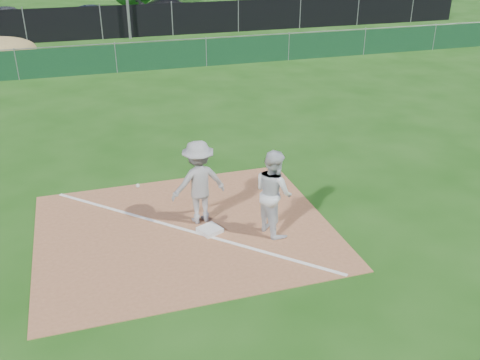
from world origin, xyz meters
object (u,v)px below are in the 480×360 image
(runner, at_px, (273,192))
(car_right, at_px, (174,10))
(play_at_first, at_px, (199,182))
(car_left, at_px, (8,18))
(car_mid, at_px, (98,17))
(first_base, at_px, (210,230))

(runner, relative_size, car_right, 0.38)
(play_at_first, xyz_separation_m, car_left, (-5.61, 26.17, -0.17))
(car_mid, bearing_deg, runner, 175.68)
(car_left, bearing_deg, car_right, -77.03)
(car_mid, xyz_separation_m, car_right, (5.03, 1.58, 0.02))
(first_base, bearing_deg, play_at_first, 98.68)
(runner, bearing_deg, first_base, 63.10)
(runner, relative_size, car_mid, 0.44)
(car_mid, relative_size, car_right, 0.85)
(first_base, relative_size, play_at_first, 0.22)
(play_at_first, xyz_separation_m, car_right, (4.71, 27.04, -0.22))
(car_right, bearing_deg, runner, 172.78)
(first_base, relative_size, runner, 0.23)
(car_left, height_order, car_right, car_left)
(play_at_first, height_order, car_mid, play_at_first)
(runner, xyz_separation_m, car_left, (-6.95, 27.02, -0.14))
(first_base, height_order, car_right, car_right)
(first_base, distance_m, play_at_first, 1.02)
(play_at_first, bearing_deg, car_left, 102.11)
(play_at_first, height_order, car_left, play_at_first)
(runner, distance_m, car_right, 28.10)
(first_base, relative_size, car_mid, 0.10)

